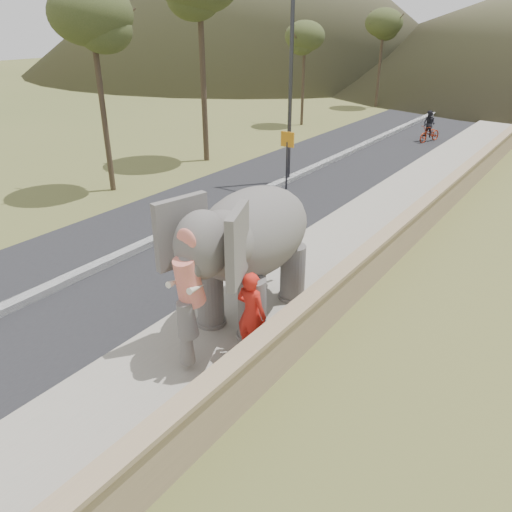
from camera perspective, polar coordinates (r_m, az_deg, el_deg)
The scene contains 9 objects.
ground at distance 10.70m, azimuth -7.57°, elevation -12.03°, with size 160.00×160.00×0.00m, color olive.
road at distance 20.50m, azimuth 0.82°, elevation 7.19°, with size 7.00×120.00×0.03m, color black.
median at distance 20.47m, azimuth 0.82°, elevation 7.44°, with size 0.35×120.00×0.22m, color black.
walkway at distance 18.30m, azimuth 13.89°, elevation 4.31°, with size 3.00×120.00×0.15m, color #9E9687.
parapet at distance 17.66m, azimuth 18.99°, elevation 4.52°, with size 0.30×120.00×1.10m, color tan.
lamppost at distance 20.95m, azimuth 4.81°, elevation 21.10°, with size 1.76×0.36×8.00m.
signboard at distance 20.57m, azimuth 3.58°, elevation 11.93°, with size 0.60×0.08×2.40m.
elephant_and_man at distance 11.28m, azimuth -0.33°, elevation 0.58°, with size 2.57×4.54×3.16m.
motorcyclist at distance 31.03m, azimuth 19.22°, elevation 13.42°, with size 1.10×1.90×1.75m.
Camera 1 is at (5.96, -6.06, 6.50)m, focal length 35.00 mm.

